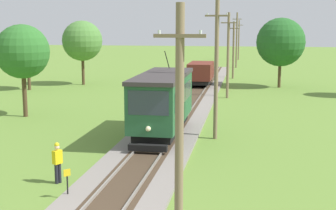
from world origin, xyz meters
TOP-DOWN VIEW (x-y plane):
  - red_tram at (0.00, 14.75)m, footprint 2.60×8.54m
  - freight_car at (0.00, 37.59)m, footprint 2.40×5.20m
  - utility_pole_foreground at (3.09, 0.27)m, footprint 1.40×0.44m
  - utility_pole_near_tram at (3.09, 15.18)m, footprint 1.40×0.41m
  - utility_pole_mid at (3.09, 30.92)m, footprint 1.40×0.50m
  - utility_pole_far at (3.09, 46.31)m, footprint 1.40×0.41m
  - utility_pole_distant at (3.09, 61.09)m, footprint 1.40×0.45m
  - utility_pole_horizon at (3.09, 76.76)m, footprint 1.40×0.31m
  - trackside_signal_marker at (-1.88, 4.43)m, footprint 0.21×0.21m
  - track_worker at (-2.95, 6.07)m, footprint 0.40×0.45m
  - tree_left_near at (-13.09, 37.74)m, footprint 4.39×4.39m
  - tree_right_near at (-17.12, 32.81)m, footprint 3.91×3.91m
  - tree_right_far at (8.21, 38.97)m, footprint 5.07×5.07m
  - tree_horizon at (-11.04, 19.55)m, footprint 3.88×3.88m

SIDE VIEW (x-z plane):
  - trackside_signal_marker at x=-1.88m, z-range 0.08..1.26m
  - track_worker at x=-2.95m, z-range 0.09..1.88m
  - freight_car at x=0.00m, z-range 0.40..2.71m
  - red_tram at x=0.00m, z-range -0.20..4.59m
  - utility_pole_far at x=3.09m, z-range 0.10..7.05m
  - utility_pole_foreground at x=3.09m, z-range 0.10..7.37m
  - utility_pole_horizon at x=3.09m, z-range 0.10..7.37m
  - utility_pole_mid at x=3.09m, z-range 0.10..7.79m
  - utility_pole_near_tram at x=3.09m, z-range 0.10..8.22m
  - utility_pole_distant at x=3.09m, z-range 0.10..8.45m
  - tree_right_near at x=-17.12m, z-range 1.16..7.41m
  - tree_horizon at x=-11.04m, z-range 1.38..8.06m
  - tree_right_far at x=8.21m, z-range 1.11..8.43m
  - tree_left_near at x=-13.09m, z-range 1.31..8.34m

